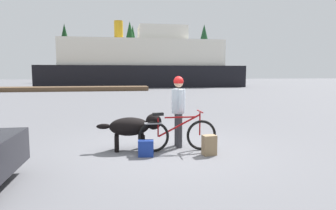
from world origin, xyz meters
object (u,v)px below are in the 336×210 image
(bicycle, at_px, (177,135))
(dog, at_px, (134,126))
(backpack, at_px, (209,145))
(ferry_boat, at_px, (144,64))
(handbag_pannier, at_px, (146,148))
(person_cyclist, at_px, (178,105))

(bicycle, xyz_separation_m, dog, (-0.95, 0.29, 0.16))
(backpack, relative_size, ferry_boat, 0.02)
(bicycle, bearing_deg, handbag_pannier, -157.64)
(handbag_pannier, bearing_deg, person_cyclist, 39.98)
(bicycle, distance_m, person_cyclist, 0.74)
(ferry_boat, bearing_deg, bicycle, -93.41)
(person_cyclist, distance_m, handbag_pannier, 1.36)
(person_cyclist, relative_size, dog, 1.14)
(handbag_pannier, bearing_deg, backpack, -4.85)
(person_cyclist, bearing_deg, ferry_boat, 86.75)
(person_cyclist, bearing_deg, handbag_pannier, -140.02)
(dog, bearing_deg, ferry_boat, 84.84)
(handbag_pannier, xyz_separation_m, ferry_boat, (2.61, 31.93, 2.68))
(person_cyclist, xyz_separation_m, handbag_pannier, (-0.83, -0.70, -0.82))
(bicycle, distance_m, handbag_pannier, 0.81)
(backpack, bearing_deg, ferry_boat, 87.73)
(bicycle, relative_size, backpack, 4.16)
(backpack, relative_size, handbag_pannier, 1.24)
(bicycle, xyz_separation_m, ferry_boat, (1.88, 31.64, 2.48))
(backpack, bearing_deg, person_cyclist, 121.95)
(bicycle, relative_size, person_cyclist, 1.07)
(bicycle, height_order, dog, bicycle)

